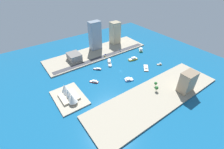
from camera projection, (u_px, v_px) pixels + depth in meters
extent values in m
plane|color=#145684|center=(121.00, 71.00, 309.34)|extent=(440.00, 440.00, 0.00)
cube|color=#9E937F|center=(156.00, 96.00, 249.01)|extent=(70.00, 240.00, 2.46)
cube|color=#9E937F|center=(97.00, 53.00, 368.23)|extent=(70.00, 240.00, 2.46)
cube|color=#A89E89|center=(69.00, 98.00, 246.36)|extent=(62.56, 44.06, 2.00)
cube|color=#38383D|center=(103.00, 57.00, 350.09)|extent=(11.91, 228.00, 0.15)
cube|color=orange|center=(159.00, 64.00, 326.97)|extent=(7.76, 10.02, 1.47)
cone|color=orange|center=(157.00, 65.00, 326.64)|extent=(1.81, 1.81, 1.32)
cube|color=white|center=(160.00, 64.00, 325.90)|extent=(4.05, 4.63, 2.51)
cube|color=beige|center=(159.00, 64.00, 326.51)|extent=(7.45, 9.62, 0.10)
cube|color=silver|center=(109.00, 63.00, 329.67)|extent=(25.24, 17.63, 2.89)
cone|color=silver|center=(110.00, 67.00, 318.89)|extent=(3.53, 3.53, 2.60)
cube|color=white|center=(109.00, 61.00, 329.95)|extent=(12.93, 10.08, 4.66)
cube|color=beige|center=(109.00, 63.00, 328.79)|extent=(24.23, 16.93, 0.10)
cube|color=red|center=(94.00, 82.00, 279.34)|extent=(14.52, 13.67, 1.64)
cone|color=red|center=(90.00, 81.00, 280.78)|extent=(2.08, 2.08, 1.47)
cube|color=white|center=(95.00, 81.00, 277.95)|extent=(8.77, 8.40, 2.37)
cube|color=beige|center=(94.00, 81.00, 278.84)|extent=(13.94, 13.12, 0.10)
cube|color=blue|center=(129.00, 80.00, 284.54)|extent=(13.98, 17.30, 1.72)
cone|color=blue|center=(133.00, 79.00, 286.13)|extent=(2.01, 2.01, 1.55)
cube|color=white|center=(128.00, 79.00, 282.95)|extent=(9.43, 9.34, 2.59)
cube|color=beige|center=(129.00, 79.00, 284.01)|extent=(13.42, 16.61, 0.10)
cube|color=#1E284C|center=(97.00, 69.00, 312.54)|extent=(14.19, 14.50, 1.94)
cone|color=#1E284C|center=(93.00, 69.00, 313.51)|extent=(2.47, 2.47, 1.75)
cube|color=white|center=(98.00, 68.00, 311.23)|extent=(7.42, 7.54, 1.75)
cube|color=beige|center=(97.00, 69.00, 311.94)|extent=(13.62, 13.92, 0.10)
cube|color=brown|center=(146.00, 68.00, 316.15)|extent=(23.54, 22.55, 1.40)
cone|color=brown|center=(146.00, 71.00, 306.08)|extent=(1.78, 1.78, 1.26)
cube|color=white|center=(146.00, 67.00, 316.68)|extent=(11.47, 11.15, 1.82)
cube|color=beige|center=(146.00, 68.00, 315.71)|extent=(22.60, 21.65, 0.10)
cube|color=#2D8C4C|center=(141.00, 50.00, 378.27)|extent=(18.97, 16.89, 2.98)
cone|color=#2D8C4C|center=(140.00, 48.00, 386.25)|extent=(3.76, 3.76, 2.68)
cube|color=white|center=(141.00, 49.00, 374.44)|extent=(10.06, 9.62, 4.89)
cube|color=beige|center=(141.00, 50.00, 377.37)|extent=(18.21, 16.21, 0.10)
cube|color=yellow|center=(133.00, 59.00, 343.32)|extent=(10.54, 21.11, 2.98)
cone|color=yellow|center=(129.00, 60.00, 339.41)|extent=(3.08, 3.08, 2.68)
cube|color=white|center=(134.00, 58.00, 342.11)|extent=(6.71, 9.77, 3.02)
cube|color=beige|center=(133.00, 59.00, 342.42)|extent=(10.12, 20.26, 0.10)
cube|color=gray|center=(74.00, 57.00, 335.75)|extent=(29.82, 24.39, 13.79)
cube|color=slate|center=(74.00, 54.00, 331.48)|extent=(31.01, 25.36, 0.80)
cube|color=#C6B793|center=(115.00, 33.00, 397.21)|extent=(20.42, 22.49, 52.90)
cube|color=gray|center=(115.00, 22.00, 381.53)|extent=(21.24, 23.39, 0.80)
cube|color=#8C9EB2|center=(95.00, 36.00, 365.18)|extent=(17.10, 26.48, 65.20)
cube|color=slate|center=(94.00, 22.00, 345.91)|extent=(17.78, 27.54, 0.80)
cube|color=tan|center=(187.00, 82.00, 248.73)|extent=(16.84, 25.53, 34.02)
cube|color=#7C6B55|center=(190.00, 73.00, 238.56)|extent=(17.51, 26.55, 0.80)
cylinder|color=black|center=(121.00, 51.00, 371.01)|extent=(0.28, 0.65, 0.64)
cylinder|color=black|center=(121.00, 52.00, 369.97)|extent=(0.28, 0.65, 0.64)
cylinder|color=black|center=(120.00, 52.00, 369.35)|extent=(0.28, 0.65, 0.64)
cylinder|color=black|center=(120.00, 52.00, 368.31)|extent=(0.28, 0.65, 0.64)
cube|color=white|center=(120.00, 51.00, 369.48)|extent=(2.02, 4.81, 0.81)
cube|color=#262D38|center=(120.00, 51.00, 368.94)|extent=(1.72, 2.72, 0.64)
cylinder|color=black|center=(105.00, 55.00, 355.99)|extent=(0.27, 0.65, 0.64)
cylinder|color=black|center=(105.00, 55.00, 357.01)|extent=(0.27, 0.65, 0.64)
cylinder|color=black|center=(106.00, 55.00, 357.39)|extent=(0.27, 0.65, 0.64)
cylinder|color=black|center=(106.00, 54.00, 358.41)|extent=(0.27, 0.65, 0.64)
cube|color=blue|center=(105.00, 55.00, 357.02)|extent=(1.84, 4.46, 0.82)
cube|color=#262D38|center=(105.00, 54.00, 356.74)|extent=(1.58, 2.51, 0.50)
cylinder|color=black|center=(83.00, 63.00, 328.29)|extent=(0.28, 0.65, 0.64)
cylinder|color=black|center=(82.00, 62.00, 329.39)|extent=(0.28, 0.65, 0.64)
cylinder|color=black|center=(84.00, 62.00, 329.86)|extent=(0.28, 0.65, 0.64)
cylinder|color=black|center=(84.00, 62.00, 330.96)|extent=(0.28, 0.65, 0.64)
cube|color=black|center=(83.00, 62.00, 329.44)|extent=(2.12, 4.54, 0.82)
cube|color=#262D38|center=(83.00, 62.00, 329.14)|extent=(1.80, 2.57, 0.61)
cylinder|color=black|center=(105.00, 56.00, 351.23)|extent=(0.27, 0.65, 0.64)
cylinder|color=black|center=(106.00, 57.00, 350.08)|extent=(0.27, 0.65, 0.64)
cylinder|color=black|center=(104.00, 57.00, 349.74)|extent=(0.27, 0.65, 0.64)
cylinder|color=black|center=(104.00, 57.00, 348.59)|extent=(0.27, 0.65, 0.64)
cube|color=yellow|center=(105.00, 56.00, 349.75)|extent=(2.07, 4.81, 0.75)
cube|color=#262D38|center=(105.00, 56.00, 349.25)|extent=(1.77, 2.72, 0.58)
cylinder|color=black|center=(119.00, 50.00, 375.26)|extent=(0.27, 0.65, 0.64)
cylinder|color=black|center=(119.00, 50.00, 376.29)|extent=(0.27, 0.65, 0.64)
cylinder|color=black|center=(120.00, 50.00, 376.77)|extent=(0.27, 0.65, 0.64)
cylinder|color=black|center=(120.00, 50.00, 377.80)|extent=(0.27, 0.65, 0.64)
cube|color=#B7B7BC|center=(119.00, 50.00, 376.38)|extent=(1.90, 4.89, 0.72)
cube|color=#262D38|center=(120.00, 50.00, 376.10)|extent=(1.61, 2.76, 0.58)
cylinder|color=black|center=(114.00, 54.00, 356.03)|extent=(0.18, 0.18, 5.50)
cube|color=black|center=(114.00, 52.00, 354.13)|extent=(0.36, 0.36, 1.00)
sphere|color=red|center=(114.00, 52.00, 353.93)|extent=(0.24, 0.24, 0.24)
sphere|color=yellow|center=(114.00, 52.00, 354.13)|extent=(0.24, 0.24, 0.24)
sphere|color=green|center=(114.00, 53.00, 354.34)|extent=(0.24, 0.24, 0.24)
cube|color=#BCAD93|center=(69.00, 97.00, 244.90)|extent=(28.71, 26.93, 3.00)
cone|color=white|center=(72.00, 98.00, 230.03)|extent=(15.64, 13.35, 15.49)
cone|color=white|center=(70.00, 96.00, 235.55)|extent=(11.98, 9.78, 14.04)
cone|color=white|center=(68.00, 93.00, 240.17)|extent=(11.13, 9.44, 14.32)
cone|color=white|center=(66.00, 91.00, 246.52)|extent=(13.12, 12.11, 11.08)
cone|color=white|center=(65.00, 88.00, 249.84)|extent=(13.25, 12.14, 13.23)
cylinder|color=brown|center=(155.00, 85.00, 265.85)|extent=(0.50, 0.50, 4.17)
sphere|color=#2D7233|center=(156.00, 83.00, 263.40)|extent=(5.24, 5.24, 5.24)
cylinder|color=brown|center=(156.00, 90.00, 255.81)|extent=(0.50, 0.50, 4.36)
sphere|color=#2D7233|center=(157.00, 88.00, 253.15)|extent=(5.94, 5.94, 5.94)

